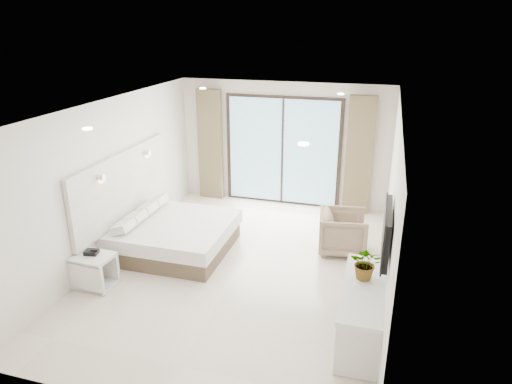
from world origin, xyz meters
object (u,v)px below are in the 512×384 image
nightstand (94,271)px  armchair (343,230)px  bed (174,236)px  console_desk (362,300)px

nightstand → armchair: armchair is taller
nightstand → armchair: size_ratio=0.74×
bed → armchair: size_ratio=2.36×
nightstand → console_desk: bearing=1.6°
armchair → console_desk: bearing=-176.7°
bed → armchair: bearing=15.2°
console_desk → armchair: bearing=101.4°
nightstand → armchair: 4.20m
console_desk → armchair: armchair is taller
armchair → bed: bearing=97.1°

